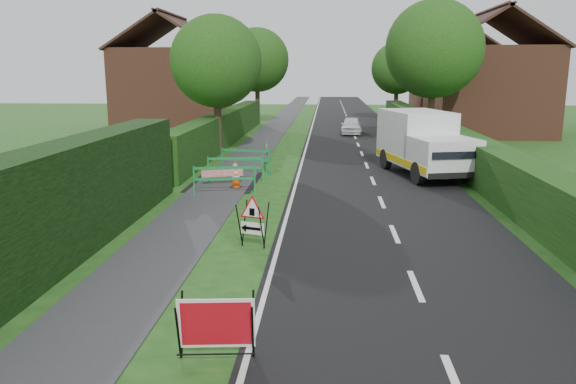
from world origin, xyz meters
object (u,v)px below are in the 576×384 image
object	(u,v)px
red_rect_sign	(216,325)
triangle_sign	(251,217)
works_van	(423,142)
hatchback_car	(352,126)

from	to	relation	value
red_rect_sign	triangle_sign	distance (m)	5.18
red_rect_sign	works_van	distance (m)	15.90
works_van	triangle_sign	bearing A→B (deg)	-133.30
red_rect_sign	hatchback_car	bearing A→B (deg)	78.23
hatchback_car	red_rect_sign	bearing A→B (deg)	-92.74
triangle_sign	works_van	xyz separation A→B (m)	(5.50, 9.80, 0.58)
triangle_sign	hatchback_car	xyz separation A→B (m)	(3.32, 24.29, -0.18)
works_van	red_rect_sign	bearing A→B (deg)	-123.52
red_rect_sign	triangle_sign	size ratio (longest dim) A/B	1.07
red_rect_sign	hatchback_car	distance (m)	29.62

